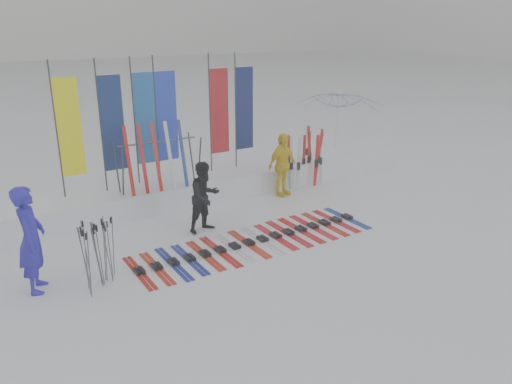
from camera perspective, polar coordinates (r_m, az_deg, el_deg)
ground at (r=10.13m, az=3.89°, el=-8.06°), size 120.00×120.00×0.00m
snow_bank at (r=13.71m, az=-7.39°, el=0.54°), size 14.00×1.60×0.60m
person_blue at (r=9.58m, az=-24.31°, el=-4.97°), size 0.66×0.82×1.96m
person_black at (r=11.35m, az=-5.86°, el=-0.56°), size 0.91×0.77×1.64m
person_yellow at (r=13.65m, az=3.00°, el=3.12°), size 1.10×0.66×1.75m
tent_canopy at (r=16.67m, az=9.30°, el=7.15°), size 3.41×3.45×2.51m
ski_row at (r=10.97m, az=0.04°, el=-5.60°), size 5.46×1.70×0.07m
pole_cluster at (r=9.52m, az=-17.68°, el=-6.79°), size 0.70×0.79×1.25m
feather_flags at (r=13.15m, az=-10.63°, el=8.34°), size 5.39×0.22×3.20m
ski_rack at (r=12.67m, az=-11.07°, el=3.92°), size 2.04×0.80×1.23m
upright_skis at (r=14.79m, az=5.69°, el=3.87°), size 1.44×1.20×1.67m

